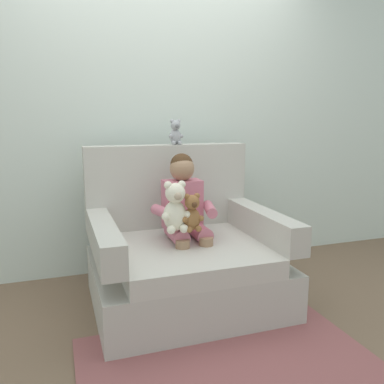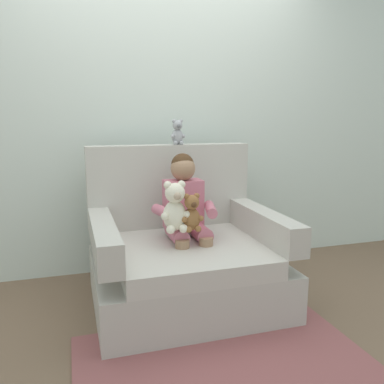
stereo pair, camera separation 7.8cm
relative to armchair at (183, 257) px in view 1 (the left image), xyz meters
name	(u,v)px [view 1 (the left image)]	position (x,y,z in m)	size (l,w,h in m)	color
ground_plane	(186,303)	(0.00, -0.06, -0.31)	(8.00, 8.00, 0.00)	brown
back_wall	(155,112)	(0.00, 0.75, 0.99)	(6.00, 0.10, 2.60)	silver
floor_rug	(236,372)	(0.00, -0.86, -0.31)	(1.52, 1.13, 0.01)	#8C4C4C
armchair	(183,257)	(0.00, 0.00, 0.00)	(1.22, 1.04, 1.06)	#BCB7AD
seated_child	(185,208)	(0.03, 0.04, 0.33)	(0.45, 0.39, 0.82)	#C66B7F
plush_brown	(192,213)	(0.01, -0.16, 0.34)	(0.14, 0.12, 0.24)	brown
plush_cream	(175,208)	(-0.10, -0.14, 0.38)	(0.19, 0.16, 0.33)	silver
plush_grey_on_backrest	(176,133)	(0.06, 0.39, 0.83)	(0.11, 0.09, 0.19)	#9E9EA3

